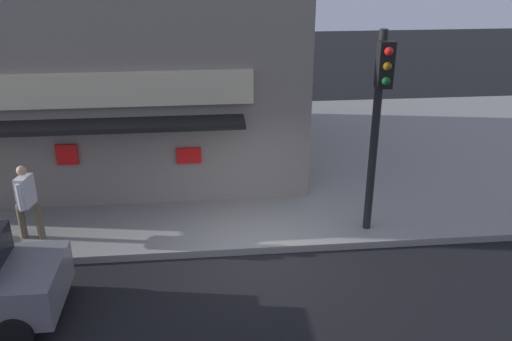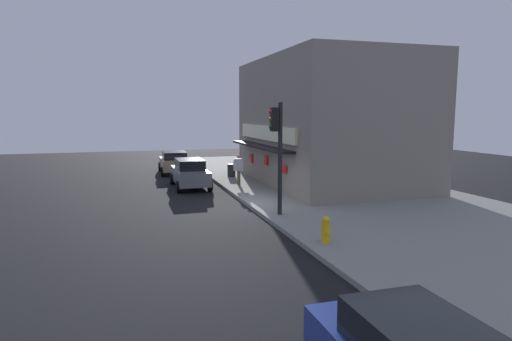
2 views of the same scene
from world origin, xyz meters
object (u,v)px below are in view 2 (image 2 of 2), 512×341
(parked_car_tan, at_px, (174,162))
(parked_car_grey, at_px, (190,173))
(traffic_light, at_px, (278,143))
(trash_can, at_px, (231,170))
(pedestrian, at_px, (239,168))
(fire_hydrant, at_px, (326,230))

(parked_car_tan, distance_m, parked_car_grey, 6.37)
(traffic_light, relative_size, trash_can, 5.51)
(pedestrian, bearing_deg, fire_hydrant, -1.13)
(traffic_light, bearing_deg, parked_car_tan, -170.67)
(pedestrian, bearing_deg, traffic_light, -3.04)
(trash_can, xyz_separation_m, parked_car_grey, (2.35, -3.05, 0.26))
(traffic_light, relative_size, parked_car_tan, 1.10)
(trash_can, bearing_deg, parked_car_grey, -52.39)
(pedestrian, bearing_deg, parked_car_tan, -158.46)
(parked_car_grey, bearing_deg, parked_car_tan, -178.63)
(trash_can, relative_size, parked_car_grey, 0.19)
(trash_can, distance_m, pedestrian, 3.26)
(parked_car_tan, bearing_deg, traffic_light, 9.33)
(fire_hydrant, distance_m, trash_can, 14.97)
(fire_hydrant, height_order, trash_can, fire_hydrant)
(trash_can, height_order, pedestrian, pedestrian)
(traffic_light, relative_size, fire_hydrant, 5.24)
(parked_car_grey, bearing_deg, pedestrian, 72.66)
(trash_can, xyz_separation_m, parked_car_tan, (-4.02, -3.20, 0.22))
(traffic_light, height_order, parked_car_grey, traffic_light)
(pedestrian, xyz_separation_m, parked_car_grey, (-0.84, -2.70, -0.30))
(parked_car_tan, bearing_deg, parked_car_grey, 1.37)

